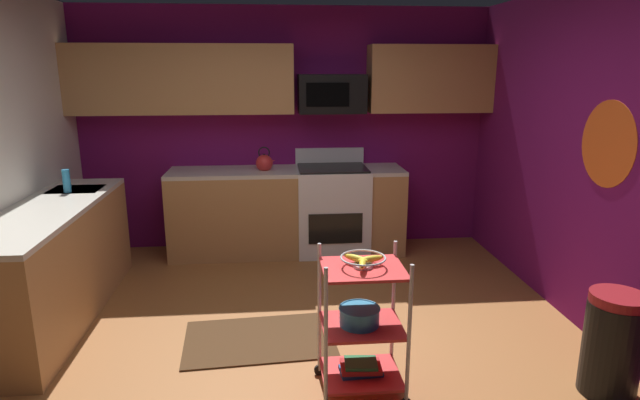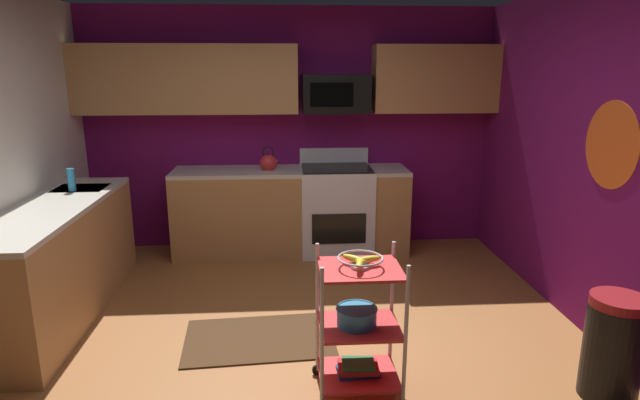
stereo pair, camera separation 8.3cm
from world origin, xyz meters
TOP-DOWN VIEW (x-y plane):
  - floor at (0.00, 0.00)m, footprint 4.40×4.80m
  - wall_back at (0.00, 2.43)m, footprint 4.52×0.06m
  - wall_right at (2.23, 0.00)m, footprint 0.06×4.80m
  - wall_flower_decal at (2.20, 0.08)m, footprint 0.00×0.62m
  - counter_run at (-0.90, 1.45)m, footprint 3.44×2.78m
  - oven_range at (0.49, 2.10)m, footprint 0.76×0.65m
  - upper_cabinets at (-0.11, 2.23)m, footprint 4.40×0.33m
  - microwave at (0.49, 2.21)m, footprint 0.70×0.39m
  - rolling_cart at (0.37, -0.52)m, footprint 0.55×0.43m
  - fruit_bowl at (0.37, -0.52)m, footprint 0.27×0.27m
  - mixing_bowl_large at (0.35, -0.52)m, footprint 0.25×0.25m
  - book_stack at (0.37, -0.52)m, footprint 0.27×0.18m
  - kettle at (-0.23, 2.10)m, footprint 0.21×0.18m
  - dish_soap_bottle at (-1.92, 1.22)m, footprint 0.06×0.06m
  - trash_can at (1.90, -0.67)m, footprint 0.34×0.42m
  - floor_rug at (-0.28, 0.18)m, footprint 1.14×0.77m

SIDE VIEW (x-z plane):
  - floor at x=0.00m, z-range -0.04..0.00m
  - floor_rug at x=-0.28m, z-range 0.00..0.01m
  - book_stack at x=0.37m, z-range 0.13..0.20m
  - trash_can at x=1.90m, z-range 0.00..0.66m
  - rolling_cart at x=0.37m, z-range -0.01..0.91m
  - counter_run at x=-0.90m, z-range 0.00..0.92m
  - oven_range at x=0.49m, z-range -0.07..1.03m
  - mixing_bowl_large at x=0.35m, z-range 0.46..0.58m
  - fruit_bowl at x=0.37m, z-range 0.84..0.91m
  - kettle at x=-0.23m, z-range 0.86..1.13m
  - dish_soap_bottle at x=-1.92m, z-range 0.92..1.12m
  - wall_back at x=0.00m, z-range 0.00..2.60m
  - wall_right at x=2.23m, z-range 0.00..2.60m
  - wall_flower_decal at x=2.20m, z-range 1.14..1.76m
  - microwave at x=0.49m, z-range 1.50..1.90m
  - upper_cabinets at x=-0.11m, z-range 1.50..2.20m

